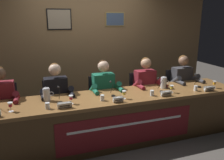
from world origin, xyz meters
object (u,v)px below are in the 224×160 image
(juice_glass_far_left, at_px, (10,105))
(microphone_far_right, at_px, (198,83))
(nameplate_right, at_px, (166,93))
(water_cup_right, at_px, (152,93))
(water_cup_center, at_px, (102,98))
(water_cup_far_right, at_px, (196,89))
(microphone_center, at_px, (112,91))
(chair_right, at_px, (141,97))
(juice_glass_far_right, at_px, (214,83))
(panelist_far_right, at_px, (184,82))
(water_pitcher_left_side, at_px, (47,95))
(nameplate_left, at_px, (65,105))
(panelist_center, at_px, (105,91))
(panelist_right, at_px, (147,86))
(water_pitcher_right_side, at_px, (164,83))
(microphone_right, at_px, (161,87))
(nameplate_far_right, at_px, (209,89))
(microphone_left, at_px, (60,97))
(water_cup_left, at_px, (48,106))
(juice_glass_center, at_px, (124,93))
(conference_table, at_px, (115,112))
(panelist_far_left, at_px, (2,102))
(chair_far_left, at_px, (6,114))
(chair_far_right, at_px, (177,93))
(juice_glass_right, at_px, (172,88))
(nameplate_center, at_px, (118,100))
(chair_left, at_px, (57,108))
(juice_glass_left, at_px, (71,98))

(juice_glass_far_left, height_order, microphone_far_right, microphone_far_right)
(nameplate_right, distance_m, water_cup_right, 0.22)
(water_cup_center, xyz_separation_m, water_cup_far_right, (1.58, -0.06, 0.00))
(microphone_center, distance_m, chair_right, 1.05)
(juice_glass_far_right, bearing_deg, nameplate_right, -174.79)
(panelist_far_right, height_order, water_pitcher_left_side, panelist_far_right)
(nameplate_left, distance_m, water_cup_far_right, 2.13)
(panelist_center, height_order, water_pitcher_left_side, panelist_center)
(water_cup_right, height_order, panelist_far_right, panelist_far_right)
(panelist_center, bearing_deg, nameplate_left, -139.49)
(panelist_right, relative_size, microphone_far_right, 5.71)
(water_cup_right, xyz_separation_m, water_pitcher_right_side, (0.38, 0.29, 0.06))
(microphone_right, bearing_deg, nameplate_far_right, -17.48)
(microphone_left, relative_size, water_cup_right, 2.54)
(panelist_center, distance_m, water_cup_center, 0.58)
(water_cup_left, xyz_separation_m, water_cup_center, (0.77, 0.06, 0.00))
(microphone_right, height_order, nameplate_far_right, microphone_right)
(juice_glass_center, bearing_deg, conference_table, 149.96)
(water_cup_left, bearing_deg, panelist_far_left, 135.78)
(water_cup_center, height_order, water_cup_right, same)
(panelist_far_right, bearing_deg, juice_glass_center, -158.93)
(juice_glass_far_left, bearing_deg, panelist_far_right, 10.14)
(chair_far_left, relative_size, panelist_right, 0.73)
(panelist_center, bearing_deg, juice_glass_center, -77.77)
(water_cup_center, bearing_deg, water_pitcher_right_side, 12.29)
(chair_far_right, bearing_deg, water_cup_left, -162.69)
(water_cup_left, distance_m, juice_glass_right, 1.92)
(nameplate_far_right, xyz_separation_m, microphone_far_right, (-0.02, 0.26, 0.03))
(water_pitcher_right_side, bearing_deg, water_pitcher_left_side, 179.96)
(panelist_right, bearing_deg, nameplate_center, -139.94)
(microphone_left, height_order, nameplate_center, microphone_left)
(juice_glass_right, bearing_deg, nameplate_far_right, -11.14)
(nameplate_right, xyz_separation_m, chair_far_right, (0.81, 0.86, -0.35))
(chair_left, bearing_deg, juice_glass_far_right, -16.69)
(chair_left, xyz_separation_m, nameplate_far_right, (2.37, -0.87, 0.35))
(chair_left, xyz_separation_m, chair_far_right, (2.38, 0.00, 0.00))
(water_cup_left, distance_m, water_pitcher_left_side, 0.32)
(juice_glass_center, xyz_separation_m, water_pitcher_right_side, (0.84, 0.28, 0.01))
(water_cup_right, distance_m, juice_glass_far_right, 1.19)
(juice_glass_center, bearing_deg, juice_glass_far_right, -0.19)
(juice_glass_left, relative_size, microphone_left, 0.57)
(water_cup_left, height_order, juice_glass_center, juice_glass_center)
(nameplate_center, bearing_deg, chair_far_right, 28.72)
(juice_glass_right, relative_size, water_pitcher_right_side, 0.59)
(water_cup_left, relative_size, nameplate_center, 0.56)
(juice_glass_left, relative_size, chair_right, 0.14)
(microphone_far_right, bearing_deg, juice_glass_center, -174.09)
(water_cup_left, height_order, panelist_center, panelist_center)
(nameplate_far_right, bearing_deg, microphone_center, 169.18)
(panelist_far_left, distance_m, nameplate_center, 1.72)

